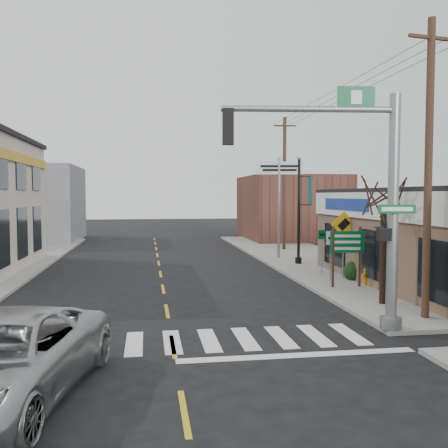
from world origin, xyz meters
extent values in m
plane|color=black|center=(0.00, 0.00, 0.00)|extent=(140.00, 140.00, 0.00)
cube|color=gray|center=(9.00, 13.00, 0.07)|extent=(6.00, 38.00, 0.13)
cube|color=gold|center=(0.00, 8.00, 0.01)|extent=(0.12, 56.00, 0.01)
cube|color=silver|center=(0.00, 0.40, 0.01)|extent=(11.00, 2.20, 0.01)
cube|color=brown|center=(12.00, 30.00, 2.80)|extent=(8.00, 10.00, 5.60)
cube|color=slate|center=(-11.00, 32.00, 3.20)|extent=(9.00, 10.00, 6.40)
imported|color=#A2A6A8|center=(-3.36, -3.00, 0.82)|extent=(3.89, 6.35, 1.64)
cylinder|color=gray|center=(6.20, 0.30, 3.43)|extent=(0.31, 0.31, 6.61)
cylinder|color=gray|center=(3.78, 0.30, 6.30)|extent=(4.85, 0.18, 0.18)
cube|color=black|center=(1.55, 0.30, 5.80)|extent=(0.31, 0.24, 0.99)
cube|color=#045025|center=(6.20, 0.08, 3.54)|extent=(1.05, 0.04, 0.24)
cube|color=#045025|center=(5.10, 0.30, 6.63)|extent=(1.05, 0.05, 0.61)
cube|color=black|center=(5.95, 0.25, 2.83)|extent=(0.35, 0.29, 0.35)
cube|color=#472E21|center=(6.92, 6.68, 1.38)|extent=(0.09, 0.09, 2.50)
cube|color=#472E21|center=(8.08, 6.68, 1.38)|extent=(0.09, 0.09, 2.50)
cube|color=#0F461C|center=(7.50, 6.62, 2.00)|extent=(1.43, 0.05, 0.89)
cylinder|color=#C17200|center=(8.50, 6.95, 0.42)|extent=(0.21, 0.21, 0.58)
sphere|color=#C17200|center=(8.50, 6.95, 0.74)|extent=(0.23, 0.23, 0.23)
cylinder|color=gray|center=(8.20, 8.73, 1.53)|extent=(0.07, 0.07, 2.81)
cube|color=#F0AF0F|center=(8.20, 8.70, 2.60)|extent=(1.19, 0.03, 1.19)
cylinder|color=black|center=(7.68, 13.82, 3.05)|extent=(0.16, 0.16, 5.85)
sphere|color=silver|center=(7.68, 13.82, 6.04)|extent=(0.31, 0.31, 0.31)
cube|color=#144C51|center=(8.29, 13.82, 4.18)|extent=(0.02, 0.62, 1.57)
cylinder|color=gray|center=(7.28, 16.59, 3.17)|extent=(0.18, 0.18, 6.08)
cube|color=silver|center=(7.28, 16.59, 5.56)|extent=(2.86, 0.18, 0.76)
cylinder|color=black|center=(7.50, 3.45, 1.87)|extent=(0.22, 0.22, 3.47)
ellipsoid|color=#1F3917|center=(9.20, 4.43, 0.64)|extent=(1.36, 1.36, 1.02)
ellipsoid|color=black|center=(8.59, 8.37, 0.49)|extent=(0.96, 0.96, 0.72)
cylinder|color=#4B341F|center=(7.90, 1.39, 4.70)|extent=(0.24, 0.24, 9.14)
cube|color=#4B341F|center=(7.90, 1.39, 8.68)|extent=(1.59, 0.10, 0.10)
cylinder|color=#3D291C|center=(8.86, 21.02, 4.73)|extent=(0.24, 0.24, 9.20)
cube|color=#3D291C|center=(8.86, 21.02, 8.73)|extent=(1.60, 0.10, 0.10)
camera|label=1|loc=(-0.63, -12.80, 3.93)|focal=40.00mm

